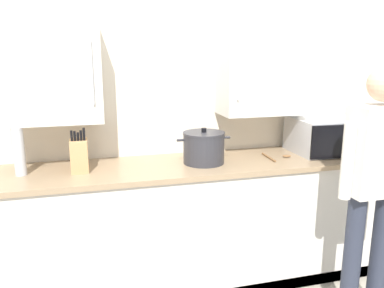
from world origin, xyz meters
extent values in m
cube|color=beige|center=(0.00, 1.03, 1.30)|extent=(4.00, 0.10, 2.60)
cube|color=beige|center=(-0.74, 0.82, 1.57)|extent=(0.63, 0.32, 0.66)
cylinder|color=#B7BABF|center=(-0.49, 0.65, 1.57)|extent=(0.01, 0.01, 0.40)
cube|color=beige|center=(0.74, 0.82, 1.57)|extent=(0.63, 0.32, 0.66)
cylinder|color=#B7BABF|center=(0.49, 0.65, 1.57)|extent=(0.01, 0.01, 0.40)
cube|color=beige|center=(0.00, 0.68, 0.45)|extent=(3.33, 0.59, 0.90)
cube|color=#937A5B|center=(0.00, 0.68, 0.92)|extent=(3.37, 0.63, 0.03)
cube|color=#B7BABF|center=(1.27, 0.72, 1.07)|extent=(0.53, 0.41, 0.27)
cube|color=beige|center=(1.19, 0.71, 1.07)|extent=(0.34, 0.35, 0.21)
cube|color=black|center=(1.46, 0.51, 1.07)|extent=(0.15, 0.01, 0.25)
cube|color=black|center=(1.19, 0.51, 1.07)|extent=(0.38, 0.05, 0.25)
cylinder|color=#2D2D33|center=(0.24, 0.66, 1.04)|extent=(0.29, 0.29, 0.20)
cylinder|color=#2D2D33|center=(0.24, 0.66, 1.15)|extent=(0.29, 0.29, 0.02)
cylinder|color=black|center=(0.24, 0.66, 1.17)|extent=(0.04, 0.04, 0.03)
cylinder|color=#2D2D33|center=(0.08, 0.66, 1.11)|extent=(0.05, 0.02, 0.02)
cylinder|color=#2D2D33|center=(0.41, 0.66, 1.11)|extent=(0.05, 0.02, 0.02)
cube|color=tan|center=(-0.60, 0.68, 1.04)|extent=(0.11, 0.15, 0.21)
cylinder|color=black|center=(-0.64, 0.66, 1.18)|extent=(0.02, 0.02, 0.07)
cylinder|color=black|center=(-0.62, 0.66, 1.18)|extent=(0.02, 0.02, 0.06)
cylinder|color=black|center=(-0.60, 0.66, 1.17)|extent=(0.02, 0.02, 0.05)
cylinder|color=black|center=(-0.58, 0.66, 1.18)|extent=(0.02, 0.02, 0.07)
cylinder|color=black|center=(-0.56, 0.66, 1.18)|extent=(0.02, 0.02, 0.08)
cylinder|color=#B7BABF|center=(-0.96, 0.69, 1.08)|extent=(0.07, 0.07, 0.30)
cylinder|color=#B7BABF|center=(-0.96, 0.69, 1.24)|extent=(0.07, 0.07, 0.03)
cylinder|color=brown|center=(0.74, 0.65, 0.94)|extent=(0.02, 0.23, 0.01)
ellipsoid|color=brown|center=(0.89, 0.65, 0.94)|extent=(0.07, 0.05, 0.02)
cylinder|color=#282D3D|center=(1.01, -0.02, 0.43)|extent=(0.11, 0.11, 0.86)
cylinder|color=#282D3D|center=(1.21, -0.02, 0.43)|extent=(0.11, 0.11, 0.86)
cube|color=silver|center=(1.11, -0.02, 1.13)|extent=(0.34, 0.20, 0.53)
cylinder|color=#DBAD89|center=(1.27, 0.19, 1.24)|extent=(0.08, 0.45, 0.25)
cylinder|color=silver|center=(0.91, -0.02, 1.08)|extent=(0.07, 0.07, 0.45)
camera|label=1|loc=(-0.51, -1.85, 1.68)|focal=36.06mm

